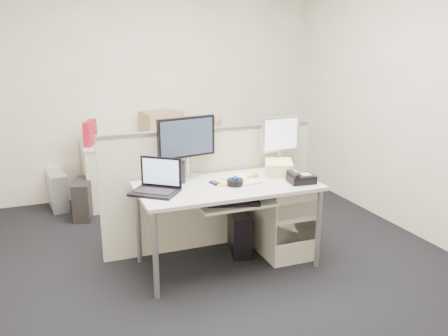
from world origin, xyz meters
name	(u,v)px	position (x,y,z in m)	size (l,w,h in m)	color
floor	(227,264)	(0.00, 0.00, -0.01)	(4.00, 4.50, 0.01)	black
wall_back	(160,85)	(0.00, 2.25, 1.35)	(4.00, 0.02, 2.70)	#EDE2CA
wall_right	(424,99)	(2.00, 0.00, 1.35)	(0.02, 4.50, 2.70)	#EDE2CA
desk	(227,192)	(0.00, 0.00, 0.66)	(1.50, 0.75, 0.73)	beige
keyboard_tray	(235,204)	(0.00, -0.18, 0.62)	(0.62, 0.32, 0.02)	beige
drawer_pedestal	(282,219)	(0.55, 0.05, 0.33)	(0.40, 0.55, 0.65)	beige
cubicle_partition	(210,189)	(0.00, 0.45, 0.55)	(2.00, 0.06, 1.10)	beige
back_counter	(169,169)	(0.00, 1.93, 0.36)	(2.00, 0.60, 0.72)	beige
monitor_main	(187,147)	(-0.25, 0.32, 1.00)	(0.54, 0.21, 0.54)	black
monitor_small	(280,143)	(0.65, 0.32, 0.97)	(0.39, 0.19, 0.48)	#B7B7BC
laptop	(154,177)	(-0.62, -0.02, 0.86)	(0.35, 0.26, 0.26)	black
trackball	(235,182)	(0.05, -0.05, 0.76)	(0.14, 0.14, 0.05)	black
desk_phone	(301,179)	(0.60, -0.18, 0.76)	(0.21, 0.17, 0.07)	black
paper_stack	(241,180)	(0.15, 0.05, 0.74)	(0.23, 0.30, 0.01)	silver
sticky_pad	(222,184)	(-0.05, 0.00, 0.74)	(0.08, 0.08, 0.01)	yellow
travel_mug	(180,173)	(-0.35, 0.18, 0.82)	(0.08, 0.08, 0.17)	black
banana	(253,176)	(0.28, 0.10, 0.75)	(0.17, 0.04, 0.04)	yellow
cellphone	(215,183)	(-0.09, 0.05, 0.74)	(0.06, 0.11, 0.01)	black
manila_folders	(279,167)	(0.55, 0.14, 0.79)	(0.24, 0.30, 0.11)	#EDD78A
keyboard	(233,203)	(-0.03, -0.22, 0.64)	(0.42, 0.15, 0.02)	black
pc_tower_desk	(239,232)	(0.20, 0.20, 0.19)	(0.17, 0.41, 0.39)	black
pc_tower_spare_dark	(84,199)	(-1.05, 1.63, 0.21)	(0.18, 0.44, 0.41)	black
pc_tower_spare_silver	(58,190)	(-1.30, 2.03, 0.21)	(0.18, 0.45, 0.42)	#B7B7BC
cardboard_box_left	(161,125)	(-0.05, 2.05, 0.89)	(0.44, 0.33, 0.33)	#9C7A52
cardboard_box_right	(206,129)	(0.44, 1.81, 0.85)	(0.36, 0.28, 0.26)	#9C7A52
red_binder	(90,134)	(-0.90, 1.93, 0.87)	(0.07, 0.31, 0.29)	#A71026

